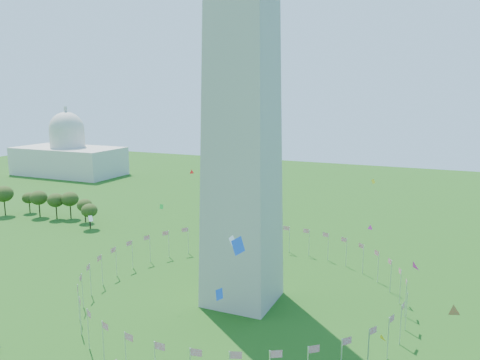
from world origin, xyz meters
name	(u,v)px	position (x,y,z in m)	size (l,w,h in m)	color
flag_ring	(242,283)	(0.00, 50.00, 4.50)	(80.24, 80.24, 9.00)	silver
capitol_building	(67,140)	(-180.00, 180.00, 23.00)	(70.00, 35.00, 46.00)	beige
kites_aloft	(258,268)	(14.51, 23.83, 20.14)	(105.55, 75.61, 31.77)	#CC2699
tree_line_west	(47,206)	(-108.12, 90.60, 5.57)	(55.68, 15.62, 12.83)	#3A521B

